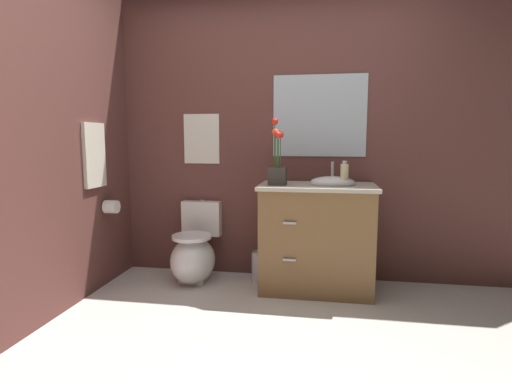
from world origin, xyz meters
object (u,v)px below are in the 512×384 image
object	(u,v)px
wall_poster	(202,139)
wall_mirror	(319,116)
soap_bottle	(344,174)
trash_bin	(262,267)
hanging_towel	(94,155)
toilet	(195,254)
flower_vase	(277,165)
vanity_cabinet	(317,236)
toilet_paper_roll	(111,207)

from	to	relation	value
wall_poster	wall_mirror	size ratio (longest dim) A/B	0.56
soap_bottle	wall_poster	distance (m)	1.35
wall_poster	soap_bottle	bearing A→B (deg)	-15.25
trash_bin	hanging_towel	world-z (taller)	hanging_towel
wall_poster	hanging_towel	xyz separation A→B (m)	(-0.72, -0.59, -0.13)
toilet	flower_vase	distance (m)	1.10
vanity_cabinet	flower_vase	world-z (taller)	flower_vase
wall_mirror	toilet	bearing A→B (deg)	-165.87
toilet	wall_mirror	bearing A→B (deg)	14.13
vanity_cabinet	wall_poster	xyz separation A→B (m)	(-1.07, 0.29, 0.80)
flower_vase	hanging_towel	distance (m)	1.48
vanity_cabinet	wall_poster	world-z (taller)	wall_poster
flower_vase	toilet_paper_roll	xyz separation A→B (m)	(-1.41, -0.10, -0.36)
trash_bin	toilet_paper_roll	world-z (taller)	toilet_paper_roll
wall_poster	hanging_towel	size ratio (longest dim) A/B	0.87
toilet	hanging_towel	world-z (taller)	hanging_towel
vanity_cabinet	soap_bottle	distance (m)	0.56
vanity_cabinet	wall_mirror	bearing A→B (deg)	90.52
toilet	wall_poster	world-z (taller)	wall_poster
toilet	vanity_cabinet	size ratio (longest dim) A/B	0.65
toilet	hanging_towel	bearing A→B (deg)	-155.89
toilet	trash_bin	bearing A→B (deg)	6.16
soap_bottle	wall_mirror	xyz separation A→B (m)	(-0.21, 0.35, 0.48)
vanity_cabinet	soap_bottle	size ratio (longest dim) A/B	5.39
flower_vase	toilet_paper_roll	bearing A→B (deg)	-176.03
trash_bin	wall_mirror	bearing A→B (deg)	23.44
flower_vase	trash_bin	bearing A→B (deg)	132.53
wall_poster	vanity_cabinet	bearing A→B (deg)	-15.42
toilet_paper_roll	hanging_towel	bearing A→B (deg)	-113.83
toilet	trash_bin	distance (m)	0.61
toilet_paper_roll	vanity_cabinet	bearing A→B (deg)	5.62
toilet	trash_bin	xyz separation A→B (m)	(0.59, 0.06, -0.11)
wall_mirror	toilet_paper_roll	distance (m)	1.95
soap_bottle	hanging_towel	distance (m)	2.01
vanity_cabinet	wall_poster	distance (m)	1.36
toilet	wall_poster	bearing A→B (deg)	90.00
toilet	soap_bottle	bearing A→B (deg)	-3.57
toilet_paper_roll	flower_vase	bearing A→B (deg)	3.97
toilet	wall_mirror	distance (m)	1.63
flower_vase	soap_bottle	size ratio (longest dim) A/B	2.71
soap_bottle	trash_bin	xyz separation A→B (m)	(-0.68, 0.14, -0.84)
soap_bottle	toilet_paper_roll	size ratio (longest dim) A/B	1.79
hanging_towel	flower_vase	bearing A→B (deg)	8.65
toilet	vanity_cabinet	bearing A→B (deg)	-1.42
vanity_cabinet	toilet_paper_roll	xyz separation A→B (m)	(-1.73, -0.17, 0.23)
toilet	trash_bin	size ratio (longest dim) A/B	2.54
wall_poster	hanging_towel	bearing A→B (deg)	-140.63
soap_bottle	hanging_towel	world-z (taller)	hanging_towel
trash_bin	toilet_paper_roll	bearing A→B (deg)	-168.28
flower_vase	hanging_towel	size ratio (longest dim) A/B	1.03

